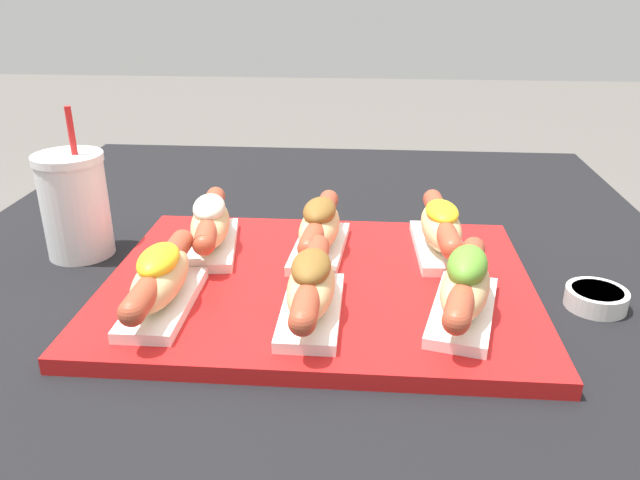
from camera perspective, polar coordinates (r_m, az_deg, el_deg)
patio_table at (r=1.00m, az=-0.94°, el=-20.25°), size 1.00×1.15×0.68m
serving_tray at (r=0.73m, az=-0.12°, el=-4.15°), size 0.49×0.37×0.02m
hot_dog_0 at (r=0.67m, az=-14.36°, el=-3.49°), size 0.06×0.19×0.07m
hot_dog_1 at (r=0.64m, az=-0.81°, el=-4.26°), size 0.06×0.19×0.07m
hot_dog_2 at (r=0.65m, az=13.14°, el=-4.13°), size 0.09×0.19×0.08m
hot_dog_3 at (r=0.81m, az=-9.94°, el=1.51°), size 0.08×0.19×0.07m
hot_dog_4 at (r=0.78m, az=-0.03°, el=1.19°), size 0.07×0.19×0.07m
hot_dog_5 at (r=0.80m, az=10.99°, el=1.13°), size 0.07×0.19×0.06m
sauce_bowl at (r=0.76m, az=23.94°, el=-4.81°), size 0.07×0.07×0.02m
drink_cup at (r=0.87m, az=-21.48°, el=3.00°), size 0.09×0.09×0.20m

